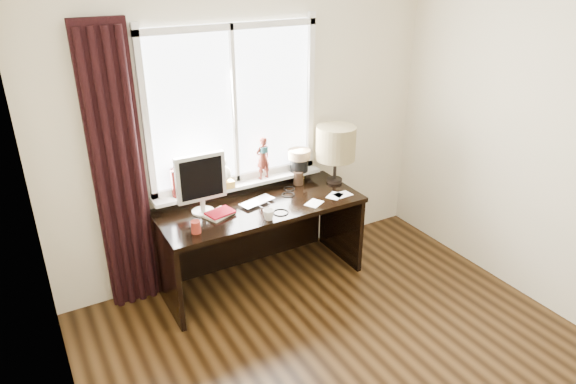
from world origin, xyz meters
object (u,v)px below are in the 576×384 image
laptop (257,202)px  mug (269,214)px  monitor (201,180)px  red_cup (196,227)px  table_lamp (336,144)px  desk (256,225)px

laptop → mug: mug is taller
laptop → monitor: 0.52m
red_cup → monitor: size_ratio=0.19×
laptop → table_lamp: bearing=-10.6°
red_cup → laptop: bearing=19.7°
laptop → table_lamp: (0.81, 0.06, 0.35)m
laptop → desk: 0.27m
mug → red_cup: 0.57m
mug → red_cup: (-0.56, 0.08, 0.00)m
laptop → red_cup: bearing=-174.9°
mug → monitor: (-0.40, 0.37, 0.23)m
mug → monitor: monitor is taller
laptop → red_cup: size_ratio=3.20×
red_cup → monitor: bearing=60.1°
desk → red_cup: bearing=-154.9°
mug → monitor: 0.59m
mug → table_lamp: 0.98m
monitor → table_lamp: 1.26m
table_lamp → mug: bearing=-157.3°
monitor → table_lamp: size_ratio=0.94×
laptop → mug: (-0.05, -0.30, 0.03)m
laptop → desk: (0.02, 0.08, -0.26)m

